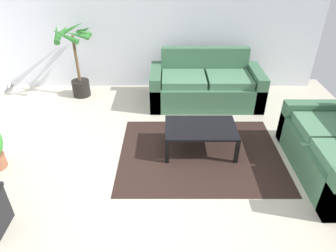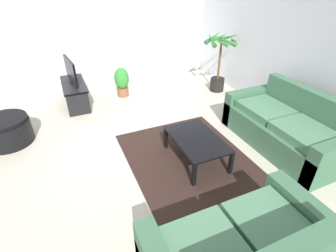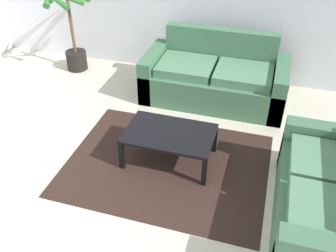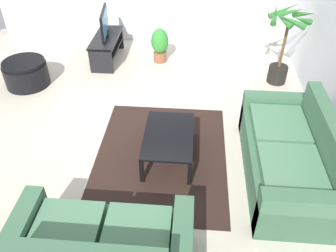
# 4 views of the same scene
# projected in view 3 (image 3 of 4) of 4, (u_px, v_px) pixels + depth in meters

# --- Properties ---
(ground_plane) EXTENTS (6.60, 6.60, 0.00)m
(ground_plane) POSITION_uv_depth(u_px,v_px,m) (87.00, 199.00, 3.72)
(ground_plane) COLOR beige
(couch_main) EXTENTS (1.92, 0.90, 0.90)m
(couch_main) POSITION_uv_depth(u_px,v_px,m) (215.00, 79.00, 5.12)
(couch_main) COLOR #3F6B4C
(couch_main) RESTS_ON ground
(couch_loveseat) EXTENTS (0.90, 1.63, 0.90)m
(couch_loveseat) POSITION_uv_depth(u_px,v_px,m) (333.00, 203.00, 3.29)
(couch_loveseat) COLOR #3F6B4C
(couch_loveseat) RESTS_ON ground
(coffee_table) EXTENTS (0.96, 0.62, 0.38)m
(coffee_table) POSITION_uv_depth(u_px,v_px,m) (170.00, 136.00, 4.03)
(coffee_table) COLOR black
(coffee_table) RESTS_ON ground
(area_rug) EXTENTS (2.20, 1.70, 0.01)m
(area_rug) POSITION_uv_depth(u_px,v_px,m) (167.00, 164.00, 4.14)
(area_rug) COLOR black
(area_rug) RESTS_ON ground
(potted_palm) EXTENTS (0.71, 0.69, 1.31)m
(potted_palm) POSITION_uv_depth(u_px,v_px,m) (72.00, 29.00, 5.65)
(potted_palm) COLOR black
(potted_palm) RESTS_ON ground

